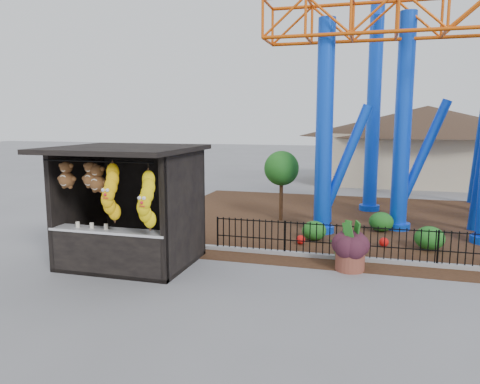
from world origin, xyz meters
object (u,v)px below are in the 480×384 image
(prize_booth, at_px, (127,209))
(potted_plant, at_px, (344,249))
(roller_coaster, at_px, (440,42))
(terracotta_planter, at_px, (350,260))

(prize_booth, relative_size, potted_plant, 4.34)
(prize_booth, xyz_separation_m, roller_coaster, (8.09, 7.30, 4.93))
(roller_coaster, relative_size, potted_plant, 13.63)
(roller_coaster, distance_m, terracotta_planter, 9.00)
(prize_booth, distance_m, potted_plant, 5.82)
(roller_coaster, bearing_deg, prize_booth, -137.93)
(prize_booth, distance_m, terracotta_planter, 5.87)
(prize_booth, height_order, potted_plant, prize_booth)
(potted_plant, bearing_deg, prize_booth, -147.19)
(prize_booth, bearing_deg, potted_plant, 18.07)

